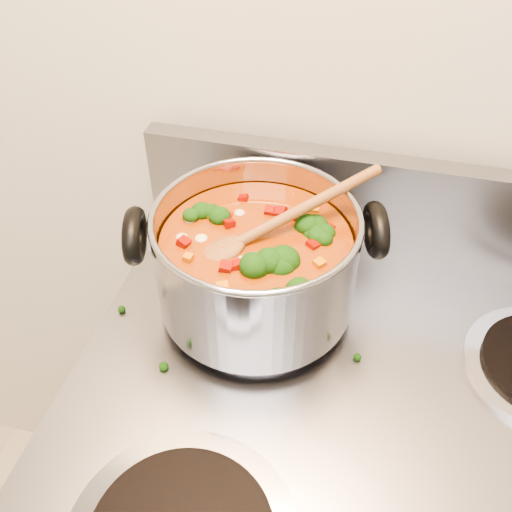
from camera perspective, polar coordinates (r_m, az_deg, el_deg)
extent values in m
cube|color=gray|center=(0.79, 15.35, 3.96)|extent=(0.73, 0.03, 0.16)
cylinder|color=#A5A5AD|center=(0.73, 0.18, -5.74)|extent=(0.18, 0.18, 0.01)
cylinder|color=black|center=(0.73, 0.18, -5.33)|extent=(0.14, 0.14, 0.01)
cylinder|color=#A5A5AD|center=(0.69, 0.00, -0.41)|extent=(0.24, 0.24, 0.13)
torus|color=#A5A5AD|center=(0.64, 0.00, 3.84)|extent=(0.25, 0.25, 0.01)
cylinder|color=#82350B|center=(0.70, 0.00, -1.36)|extent=(0.23, 0.23, 0.10)
torus|color=black|center=(0.67, -12.03, 2.01)|extent=(0.04, 0.08, 0.08)
torus|color=black|center=(0.68, 11.90, 2.58)|extent=(0.04, 0.08, 0.08)
ellipsoid|color=black|center=(0.68, 1.66, 2.47)|extent=(0.04, 0.04, 0.03)
ellipsoid|color=black|center=(0.69, -7.12, 2.91)|extent=(0.04, 0.04, 0.03)
ellipsoid|color=black|center=(0.62, 6.32, -2.44)|extent=(0.04, 0.04, 0.03)
ellipsoid|color=black|center=(0.63, -2.28, -0.82)|extent=(0.04, 0.04, 0.03)
ellipsoid|color=black|center=(0.74, 1.49, 6.60)|extent=(0.04, 0.04, 0.03)
ellipsoid|color=black|center=(0.68, 0.77, 2.96)|extent=(0.04, 0.04, 0.03)
ellipsoid|color=black|center=(0.68, 4.59, 2.96)|extent=(0.04, 0.04, 0.03)
ellipsoid|color=black|center=(0.70, -5.20, 3.90)|extent=(0.04, 0.04, 0.03)
ellipsoid|color=black|center=(0.67, -3.13, 2.29)|extent=(0.04, 0.04, 0.03)
ellipsoid|color=black|center=(0.65, 7.83, 0.06)|extent=(0.04, 0.04, 0.03)
ellipsoid|color=#850406|center=(0.63, 0.75, -1.17)|extent=(0.01, 0.01, 0.01)
ellipsoid|color=#850406|center=(0.65, 4.00, 0.23)|extent=(0.01, 0.01, 0.01)
ellipsoid|color=#850406|center=(0.71, 2.70, 4.88)|extent=(0.01, 0.01, 0.01)
ellipsoid|color=#850406|center=(0.69, 1.25, 3.66)|extent=(0.01, 0.01, 0.01)
ellipsoid|color=#850406|center=(0.65, -4.45, 0.37)|extent=(0.01, 0.01, 0.01)
ellipsoid|color=#850406|center=(0.73, -1.09, 5.76)|extent=(0.01, 0.01, 0.01)
ellipsoid|color=#850406|center=(0.64, -1.25, -0.26)|extent=(0.01, 0.01, 0.01)
ellipsoid|color=#850406|center=(0.74, 0.57, 6.60)|extent=(0.01, 0.01, 0.01)
ellipsoid|color=#850406|center=(0.60, 4.39, -3.61)|extent=(0.01, 0.01, 0.01)
ellipsoid|color=#850406|center=(0.64, -3.16, -0.62)|extent=(0.01, 0.01, 0.01)
ellipsoid|color=#850406|center=(0.65, 0.14, 0.27)|extent=(0.01, 0.01, 0.01)
ellipsoid|color=#850406|center=(0.68, -2.50, 2.80)|extent=(0.01, 0.01, 0.01)
ellipsoid|color=#850406|center=(0.66, -7.57, 0.62)|extent=(0.01, 0.01, 0.01)
ellipsoid|color=#C5680A|center=(0.61, -0.08, -3.28)|extent=(0.01, 0.01, 0.01)
ellipsoid|color=#C5680A|center=(0.62, -0.22, -2.43)|extent=(0.01, 0.01, 0.01)
ellipsoid|color=#C5680A|center=(0.64, 6.71, -0.78)|extent=(0.01, 0.01, 0.01)
ellipsoid|color=#C5680A|center=(0.71, 2.85, 4.90)|extent=(0.01, 0.01, 0.01)
ellipsoid|color=#C5680A|center=(0.67, 7.41, 2.03)|extent=(0.01, 0.01, 0.01)
ellipsoid|color=#C5680A|center=(0.71, 5.87, 4.51)|extent=(0.01, 0.01, 0.01)
ellipsoid|color=#C5680A|center=(0.64, -5.54, -0.79)|extent=(0.01, 0.01, 0.01)
ellipsoid|color=#C5680A|center=(0.66, -0.64, 1.59)|extent=(0.01, 0.01, 0.01)
ellipsoid|color=#C5680A|center=(0.61, -0.32, -2.65)|extent=(0.01, 0.01, 0.01)
ellipsoid|color=beige|center=(0.63, -3.93, -1.25)|extent=(0.02, 0.02, 0.01)
ellipsoid|color=beige|center=(0.67, -7.41, 1.42)|extent=(0.02, 0.02, 0.01)
ellipsoid|color=beige|center=(0.61, -0.60, -2.94)|extent=(0.02, 0.02, 0.01)
ellipsoid|color=beige|center=(0.64, 5.59, -0.35)|extent=(0.02, 0.02, 0.01)
ellipsoid|color=beige|center=(0.65, -0.95, 0.33)|extent=(0.02, 0.02, 0.01)
ellipsoid|color=brown|center=(0.65, -3.55, 0.42)|extent=(0.07, 0.07, 0.03)
cylinder|color=brown|center=(0.67, 4.59, 4.68)|extent=(0.17, 0.15, 0.06)
ellipsoid|color=black|center=(0.82, 9.67, -0.24)|extent=(0.01, 0.01, 0.01)
ellipsoid|color=black|center=(0.81, 8.39, -0.29)|extent=(0.01, 0.01, 0.01)
ellipsoid|color=black|center=(0.85, -4.68, 2.17)|extent=(0.01, 0.01, 0.01)
ellipsoid|color=black|center=(0.64, -0.17, -15.75)|extent=(0.01, 0.01, 0.01)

